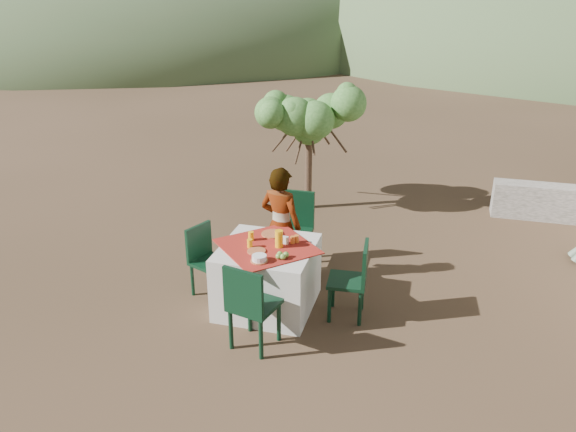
# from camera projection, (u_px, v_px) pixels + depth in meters

# --- Properties ---
(ground) EXTENTS (160.00, 160.00, 0.00)m
(ground) POSITION_uv_depth(u_px,v_px,m) (300.00, 300.00, 6.58)
(ground) COLOR #372819
(ground) RESTS_ON ground
(table) EXTENTS (1.30, 1.30, 0.76)m
(table) POSITION_uv_depth(u_px,v_px,m) (267.00, 276.00, 6.32)
(table) COLOR silver
(table) RESTS_ON ground
(chair_far) EXTENTS (0.46, 0.46, 0.99)m
(chair_far) POSITION_uv_depth(u_px,v_px,m) (294.00, 226.00, 7.19)
(chair_far) COLOR black
(chair_far) RESTS_ON ground
(chair_near) EXTENTS (0.52, 0.52, 0.95)m
(chair_near) POSITION_uv_depth(u_px,v_px,m) (250.00, 304.00, 5.51)
(chair_near) COLOR black
(chair_near) RESTS_ON ground
(chair_left) EXTENTS (0.51, 0.51, 0.84)m
(chair_left) POSITION_uv_depth(u_px,v_px,m) (206.00, 257.00, 6.57)
(chair_left) COLOR black
(chair_left) RESTS_ON ground
(chair_right) EXTENTS (0.44, 0.44, 0.88)m
(chair_right) POSITION_uv_depth(u_px,v_px,m) (354.00, 277.00, 6.07)
(chair_right) COLOR black
(chair_right) RESTS_ON ground
(person) EXTENTS (0.61, 0.48, 1.47)m
(person) POSITION_uv_depth(u_px,v_px,m) (281.00, 226.00, 6.75)
(person) COLOR #8C6651
(person) RESTS_ON ground
(shrub_tree) EXTENTS (1.52, 1.49, 1.79)m
(shrub_tree) POSITION_uv_depth(u_px,v_px,m) (313.00, 123.00, 8.76)
(shrub_tree) COLOR #4D3626
(shrub_tree) RESTS_ON ground
(hill_near_left) EXTENTS (40.00, 40.00, 16.00)m
(hill_near_left) POSITION_uv_depth(u_px,v_px,m) (150.00, 37.00, 37.67)
(hill_near_left) COLOR #344E2C
(hill_near_left) RESTS_ON ground
(hill_far_center) EXTENTS (60.00, 60.00, 24.00)m
(hill_far_center) POSITION_uv_depth(u_px,v_px,m) (393.00, 21.00, 53.81)
(hill_far_center) COLOR slate
(hill_far_center) RESTS_ON ground
(plate_far) EXTENTS (0.25, 0.25, 0.01)m
(plate_far) POSITION_uv_depth(u_px,v_px,m) (272.00, 234.00, 6.45)
(plate_far) COLOR brown
(plate_far) RESTS_ON table
(plate_near) EXTENTS (0.20, 0.20, 0.01)m
(plate_near) POSITION_uv_depth(u_px,v_px,m) (256.00, 251.00, 6.04)
(plate_near) COLOR brown
(plate_near) RESTS_ON table
(glass_far) EXTENTS (0.06, 0.06, 0.10)m
(glass_far) POSITION_uv_depth(u_px,v_px,m) (251.00, 236.00, 6.29)
(glass_far) COLOR #FFB210
(glass_far) RESTS_ON table
(glass_near) EXTENTS (0.06, 0.06, 0.10)m
(glass_near) POSITION_uv_depth(u_px,v_px,m) (250.00, 243.00, 6.12)
(glass_near) COLOR #FFB210
(glass_near) RESTS_ON table
(juice_pitcher) EXTENTS (0.09, 0.09, 0.19)m
(juice_pitcher) POSITION_uv_depth(u_px,v_px,m) (279.00, 239.00, 6.11)
(juice_pitcher) COLOR #FFB210
(juice_pitcher) RESTS_ON table
(bowl_plate) EXTENTS (0.19, 0.19, 0.01)m
(bowl_plate) POSITION_uv_depth(u_px,v_px,m) (259.00, 261.00, 5.83)
(bowl_plate) COLOR brown
(bowl_plate) RESTS_ON table
(white_bowl) EXTENTS (0.15, 0.15, 0.06)m
(white_bowl) POSITION_uv_depth(u_px,v_px,m) (259.00, 258.00, 5.82)
(white_bowl) COLOR white
(white_bowl) RESTS_ON bowl_plate
(jar_left) EXTENTS (0.05, 0.05, 0.08)m
(jar_left) POSITION_uv_depth(u_px,v_px,m) (293.00, 240.00, 6.22)
(jar_left) COLOR orange
(jar_left) RESTS_ON table
(jar_right) EXTENTS (0.05, 0.05, 0.08)m
(jar_right) POSITION_uv_depth(u_px,v_px,m) (297.00, 239.00, 6.24)
(jar_right) COLOR orange
(jar_right) RESTS_ON table
(napkin_holder) EXTENTS (0.07, 0.05, 0.09)m
(napkin_holder) POSITION_uv_depth(u_px,v_px,m) (285.00, 240.00, 6.21)
(napkin_holder) COLOR white
(napkin_holder) RESTS_ON table
(fruit_cluster) EXTENTS (0.13, 0.12, 0.06)m
(fruit_cluster) POSITION_uv_depth(u_px,v_px,m) (282.00, 255.00, 5.88)
(fruit_cluster) COLOR #6A9C38
(fruit_cluster) RESTS_ON table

